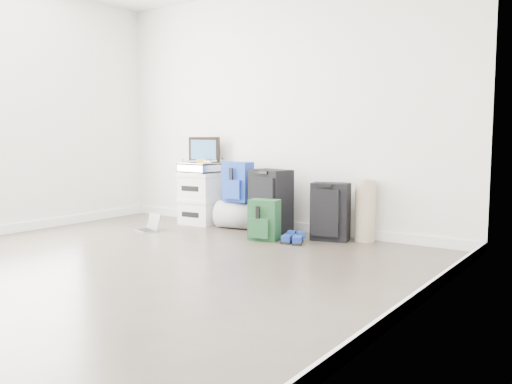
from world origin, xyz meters
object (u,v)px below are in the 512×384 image
Objects in this scene: boxes_stack at (199,198)px; carry_on at (330,212)px; large_suitcase at (270,202)px; laptop at (149,227)px; duffel_bag at (239,215)px; briefcase at (199,168)px.

boxes_stack is 1.05× the size of carry_on.
large_suitcase reaches higher than laptop.
carry_on is (1.17, -0.03, 0.14)m from duffel_bag.
briefcase is 1.13m from large_suitcase.
laptop is at bearing -107.84° from boxes_stack.
briefcase reaches higher than duffel_bag.
carry_on is at bearing -9.79° from duffel_bag.
duffel_bag is at bearing 5.96° from briefcase.
laptop is (-1.22, -0.60, -0.30)m from large_suitcase.
carry_on is 2.04m from laptop.
carry_on is at bearing 3.93° from briefcase.
laptop is (-0.15, -0.68, -0.63)m from briefcase.
briefcase reaches higher than laptop.
briefcase is 0.94m from laptop.
carry_on is (1.76, -0.01, -0.02)m from boxes_stack.
duffel_bag is (0.58, 0.02, -0.52)m from briefcase.
laptop is (-0.15, -0.68, -0.26)m from boxes_stack.
laptop is at bearing -173.59° from carry_on.
laptop is at bearing -98.15° from briefcase.
boxes_stack is 1.08m from large_suitcase.
large_suitcase is (0.49, -0.10, 0.19)m from duffel_bag.
boxes_stack reaches higher than duffel_bag.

